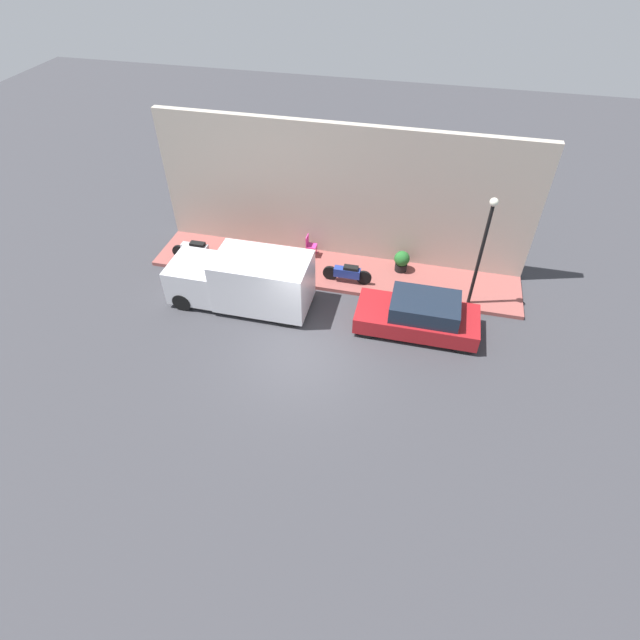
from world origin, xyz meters
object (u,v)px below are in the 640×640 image
(scooter_silver, at_px, (196,251))
(streetlamp, at_px, (483,243))
(motorcycle_blue, at_px, (347,273))
(motorcycle_red, at_px, (247,255))
(potted_plant, at_px, (402,261))
(parked_car, at_px, (419,315))
(delivery_van, at_px, (242,280))
(cafe_chair, at_px, (310,244))

(scooter_silver, height_order, streetlamp, streetlamp)
(motorcycle_blue, relative_size, scooter_silver, 0.93)
(motorcycle_red, bearing_deg, streetlamp, -92.79)
(motorcycle_red, distance_m, potted_plant, 6.14)
(parked_car, height_order, delivery_van, delivery_van)
(parked_car, relative_size, streetlamp, 0.98)
(parked_car, height_order, streetlamp, streetlamp)
(delivery_van, xyz_separation_m, streetlamp, (1.74, -8.06, 1.69))
(parked_car, bearing_deg, potted_plant, 16.68)
(delivery_van, height_order, motorcycle_blue, delivery_van)
(streetlamp, bearing_deg, delivery_van, 102.15)
(delivery_van, xyz_separation_m, scooter_silver, (1.95, 2.76, -0.44))
(motorcycle_blue, distance_m, motorcycle_red, 4.13)
(motorcycle_blue, bearing_deg, potted_plant, -57.71)
(delivery_van, xyz_separation_m, motorcycle_blue, (1.95, -3.48, -0.50))
(motorcycle_red, relative_size, potted_plant, 2.12)
(motorcycle_blue, bearing_deg, scooter_silver, 90.00)
(potted_plant, bearing_deg, motorcycle_red, 99.49)
(motorcycle_red, bearing_deg, scooter_silver, 95.62)
(parked_car, relative_size, scooter_silver, 2.05)
(motorcycle_blue, bearing_deg, streetlamp, -92.70)
(scooter_silver, bearing_deg, motorcycle_blue, -90.00)
(parked_car, height_order, potted_plant, parked_car)
(motorcycle_blue, bearing_deg, delivery_van, 119.32)
(motorcycle_red, height_order, potted_plant, potted_plant)
(delivery_van, distance_m, motorcycle_blue, 4.02)
(motorcycle_blue, xyz_separation_m, streetlamp, (-0.22, -4.59, 2.19))
(parked_car, distance_m, delivery_van, 6.37)
(motorcycle_blue, height_order, cafe_chair, cafe_chair)
(scooter_silver, distance_m, cafe_chair, 4.62)
(delivery_van, xyz_separation_m, cafe_chair, (3.36, -1.64, -0.38))
(motorcycle_blue, height_order, streetlamp, streetlamp)
(cafe_chair, bearing_deg, scooter_silver, 107.68)
(scooter_silver, xyz_separation_m, cafe_chair, (1.40, -4.40, 0.06))
(potted_plant, distance_m, cafe_chair, 3.77)
(cafe_chair, bearing_deg, potted_plant, -92.78)
(scooter_silver, bearing_deg, delivery_van, -125.31)
(potted_plant, bearing_deg, scooter_silver, 98.49)
(streetlamp, bearing_deg, motorcycle_red, 87.21)
(motorcycle_blue, relative_size, streetlamp, 0.45)
(delivery_van, xyz_separation_m, motorcycle_red, (2.16, 0.65, -0.46))
(motorcycle_blue, xyz_separation_m, scooter_silver, (0.00, 6.24, 0.06))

